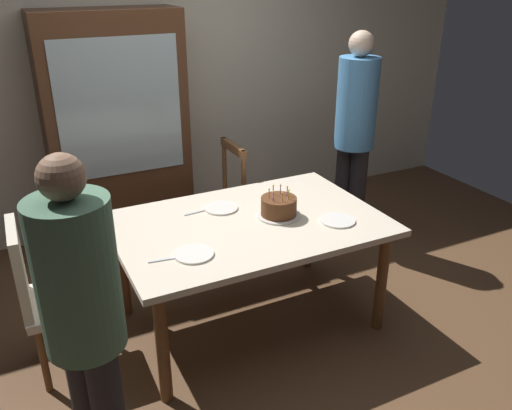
# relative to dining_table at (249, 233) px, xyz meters

# --- Properties ---
(ground) EXTENTS (6.40, 6.40, 0.00)m
(ground) POSITION_rel_dining_table_xyz_m (0.00, 0.00, -0.66)
(ground) COLOR brown
(back_wall) EXTENTS (6.40, 0.10, 2.60)m
(back_wall) POSITION_rel_dining_table_xyz_m (0.00, 1.85, 0.64)
(back_wall) COLOR beige
(back_wall) RESTS_ON ground
(dining_table) EXTENTS (1.64, 1.09, 0.74)m
(dining_table) POSITION_rel_dining_table_xyz_m (0.00, 0.00, 0.00)
(dining_table) COLOR beige
(dining_table) RESTS_ON ground
(birthday_cake) EXTENTS (0.28, 0.28, 0.19)m
(birthday_cake) POSITION_rel_dining_table_xyz_m (0.20, -0.02, 0.14)
(birthday_cake) COLOR silver
(birthday_cake) RESTS_ON dining_table
(plate_near_celebrant) EXTENTS (0.22, 0.22, 0.01)m
(plate_near_celebrant) POSITION_rel_dining_table_xyz_m (-0.45, -0.25, 0.09)
(plate_near_celebrant) COLOR white
(plate_near_celebrant) RESTS_ON dining_table
(plate_far_side) EXTENTS (0.22, 0.22, 0.01)m
(plate_far_side) POSITION_rel_dining_table_xyz_m (-0.08, 0.25, 0.09)
(plate_far_side) COLOR white
(plate_far_side) RESTS_ON dining_table
(plate_near_guest) EXTENTS (0.22, 0.22, 0.01)m
(plate_near_guest) POSITION_rel_dining_table_xyz_m (0.49, -0.25, 0.09)
(plate_near_guest) COLOR white
(plate_near_guest) RESTS_ON dining_table
(fork_near_celebrant) EXTENTS (0.18, 0.04, 0.01)m
(fork_near_celebrant) POSITION_rel_dining_table_xyz_m (-0.61, -0.23, 0.08)
(fork_near_celebrant) COLOR silver
(fork_near_celebrant) RESTS_ON dining_table
(fork_far_side) EXTENTS (0.18, 0.03, 0.01)m
(fork_far_side) POSITION_rel_dining_table_xyz_m (-0.24, 0.26, 0.08)
(fork_far_side) COLOR silver
(fork_far_side) RESTS_ON dining_table
(chair_spindle_back) EXTENTS (0.44, 0.44, 0.95)m
(chair_spindle_back) POSITION_rel_dining_table_xyz_m (0.12, 0.87, -0.20)
(chair_spindle_back) COLOR tan
(chair_spindle_back) RESTS_ON ground
(chair_upholstered) EXTENTS (0.45, 0.45, 0.95)m
(chair_upholstered) POSITION_rel_dining_table_xyz_m (-1.21, 0.08, -0.13)
(chair_upholstered) COLOR beige
(chair_upholstered) RESTS_ON ground
(person_celebrant) EXTENTS (0.32, 0.32, 1.59)m
(person_celebrant) POSITION_rel_dining_table_xyz_m (-1.11, -0.79, 0.24)
(person_celebrant) COLOR #262328
(person_celebrant) RESTS_ON ground
(person_guest) EXTENTS (0.32, 0.32, 1.75)m
(person_guest) POSITION_rel_dining_table_xyz_m (1.26, 0.66, 0.34)
(person_guest) COLOR #262328
(person_guest) RESTS_ON ground
(china_cabinet) EXTENTS (1.10, 0.45, 1.90)m
(china_cabinet) POSITION_rel_dining_table_xyz_m (-0.43, 1.56, 0.29)
(china_cabinet) COLOR #56331E
(china_cabinet) RESTS_ON ground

